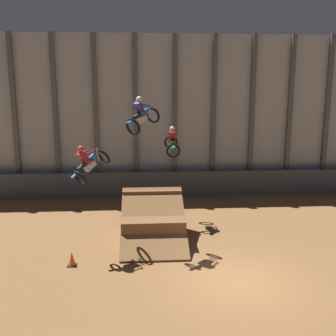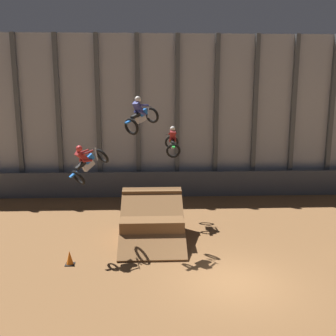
{
  "view_description": "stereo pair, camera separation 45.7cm",
  "coord_description": "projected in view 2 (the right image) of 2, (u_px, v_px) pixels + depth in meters",
  "views": [
    {
      "loc": [
        -3.41,
        -12.99,
        6.88
      ],
      "look_at": [
        -2.14,
        6.04,
        3.02
      ],
      "focal_mm": 42.0,
      "sensor_mm": 36.0,
      "label": 1
    },
    {
      "loc": [
        -2.95,
        -13.01,
        6.88
      ],
      "look_at": [
        -2.14,
        6.04,
        3.02
      ],
      "focal_mm": 42.0,
      "sensor_mm": 36.0,
      "label": 2
    }
  ],
  "objects": [
    {
      "name": "lower_barrier",
      "position": [
        197.0,
        184.0,
        25.52
      ],
      "size": [
        31.36,
        0.2,
        1.63
      ],
      "color": "#474C56",
      "rests_on": "ground_plane"
    },
    {
      "name": "ground_plane",
      "position": [
        234.0,
        282.0,
        14.23
      ],
      "size": [
        60.0,
        60.0,
        0.0
      ],
      "primitive_type": "plane",
      "color": "brown"
    },
    {
      "name": "rider_bike_center_air",
      "position": [
        141.0,
        116.0,
        16.6
      ],
      "size": [
        1.61,
        1.74,
        1.63
      ],
      "rotation": [
        0.29,
        0.0,
        -0.68
      ],
      "color": "black"
    },
    {
      "name": "rider_bike_right_air",
      "position": [
        172.0,
        142.0,
        20.2
      ],
      "size": [
        0.75,
        1.83,
        1.57
      ],
      "rotation": [
        0.18,
        0.0,
        0.01
      ],
      "color": "black"
    },
    {
      "name": "rider_bike_left_air",
      "position": [
        87.0,
        163.0,
        16.1
      ],
      "size": [
        1.73,
        1.65,
        1.7
      ],
      "rotation": [
        0.57,
        0.0,
        -0.85
      ],
      "color": "black"
    },
    {
      "name": "dirt_ramp",
      "position": [
        152.0,
        222.0,
        18.41
      ],
      "size": [
        2.89,
        4.09,
        2.2
      ],
      "color": "brown",
      "rests_on": "ground_plane"
    },
    {
      "name": "arena_back_wall",
      "position": [
        196.0,
        116.0,
        25.59
      ],
      "size": [
        32.0,
        0.4,
        10.28
      ],
      "color": "#A3A8B2",
      "rests_on": "ground_plane"
    },
    {
      "name": "traffic_cone_near_ramp",
      "position": [
        70.0,
        258.0,
        15.58
      ],
      "size": [
        0.36,
        0.36,
        0.58
      ],
      "color": "black",
      "rests_on": "ground_plane"
    }
  ]
}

